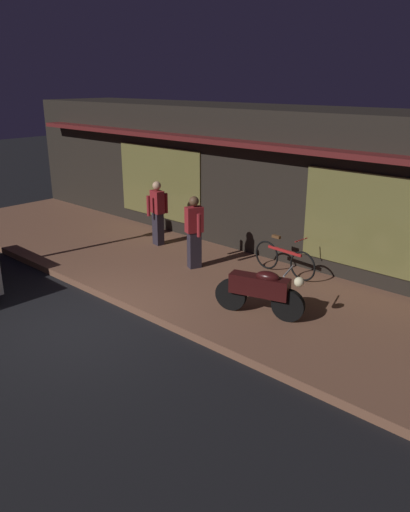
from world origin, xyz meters
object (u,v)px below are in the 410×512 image
motorcycle (261,290)px  person_bystander (194,231)px  bicycle_parked (284,259)px  person_photographer (158,212)px

motorcycle → person_bystander: bearing=159.3°
bicycle_parked → person_bystander: bearing=-150.1°
bicycle_parked → motorcycle: bearing=-67.1°
person_bystander → motorcycle: bearing=-20.7°
person_photographer → person_bystander: bearing=-17.9°
motorcycle → person_photographer: (-4.50, 1.60, 0.38)m
motorcycle → person_photographer: bearing=160.4°
person_photographer → bicycle_parked: bearing=6.4°
person_photographer → person_bystander: 1.98m
person_photographer → person_bystander: (1.89, -0.61, 0.00)m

